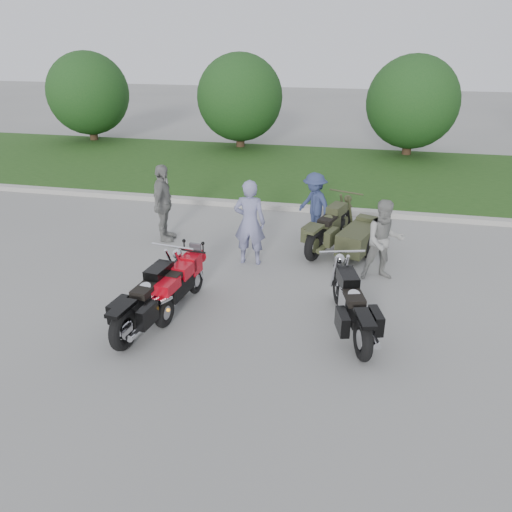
% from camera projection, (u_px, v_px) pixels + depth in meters
% --- Properties ---
extents(ground, '(80.00, 80.00, 0.00)m').
position_uv_depth(ground, '(222.00, 312.00, 9.26)').
color(ground, '#9A9A95').
rests_on(ground, ground).
extents(curb, '(60.00, 0.30, 0.15)m').
position_uv_depth(curb, '(278.00, 207.00, 14.56)').
color(curb, '#A9A79F').
rests_on(curb, ground).
extents(grass_strip, '(60.00, 8.00, 0.14)m').
position_uv_depth(grass_strip, '(298.00, 171.00, 18.26)').
color(grass_strip, '#335B1F').
rests_on(grass_strip, ground).
extents(tree_far_left, '(3.60, 3.60, 4.00)m').
position_uv_depth(tree_far_left, '(88.00, 93.00, 22.31)').
color(tree_far_left, '#3F2B1C').
rests_on(tree_far_left, ground).
extents(tree_mid_left, '(3.60, 3.60, 4.00)m').
position_uv_depth(tree_mid_left, '(240.00, 98.00, 20.95)').
color(tree_mid_left, '#3F2B1C').
rests_on(tree_mid_left, ground).
extents(tree_mid_right, '(3.60, 3.60, 4.00)m').
position_uv_depth(tree_mid_right, '(413.00, 102.00, 19.59)').
color(tree_mid_right, '#3F2B1C').
rests_on(tree_mid_right, ground).
extents(sportbike_red, '(0.44, 1.86, 0.88)m').
position_uv_depth(sportbike_red, '(179.00, 285.00, 9.14)').
color(sportbike_red, black).
rests_on(sportbike_red, ground).
extents(cruiser_left, '(0.54, 2.46, 0.95)m').
position_uv_depth(cruiser_left, '(149.00, 300.00, 8.68)').
color(cruiser_left, black).
rests_on(cruiser_left, ground).
extents(cruiser_right, '(0.88, 2.38, 0.94)m').
position_uv_depth(cruiser_right, '(352.00, 308.00, 8.46)').
color(cruiser_right, black).
rests_on(cruiser_right, ground).
extents(cruiser_sidecar, '(1.71, 2.44, 0.97)m').
position_uv_depth(cruiser_sidecar, '(346.00, 234.00, 11.56)').
color(cruiser_sidecar, black).
rests_on(cruiser_sidecar, ground).
extents(person_stripe, '(0.72, 0.49, 1.91)m').
position_uv_depth(person_stripe, '(250.00, 223.00, 10.85)').
color(person_stripe, '#797BA4').
rests_on(person_stripe, ground).
extents(person_grey, '(0.96, 0.82, 1.71)m').
position_uv_depth(person_grey, '(384.00, 241.00, 10.18)').
color(person_grey, gray).
rests_on(person_grey, ground).
extents(person_denim, '(1.17, 1.16, 1.62)m').
position_uv_depth(person_denim, '(314.00, 205.00, 12.41)').
color(person_denim, navy).
rests_on(person_denim, ground).
extents(person_back, '(0.56, 1.15, 1.90)m').
position_uv_depth(person_back, '(163.00, 203.00, 12.07)').
color(person_back, gray).
rests_on(person_back, ground).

